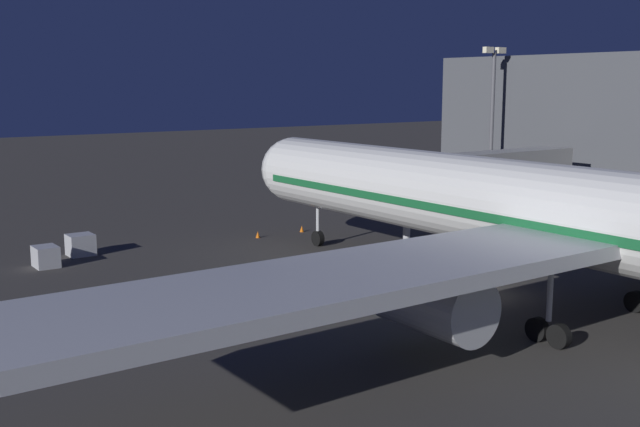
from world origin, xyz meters
The scene contains 8 objects.
ground_plane centered at (0.00, 0.00, 0.00)m, with size 320.00×320.00×0.00m, color #383533.
airliner_at_gate centered at (0.00, 8.76, 5.56)m, with size 59.83×65.21×19.07m.
jet_bridge centered at (-11.38, -12.58, 5.71)m, with size 21.08×3.40×7.24m.
apron_floodlight_mast centered at (-25.50, -22.68, 9.51)m, with size 2.90×0.50×16.19m.
baggage_container_near_belt centered at (19.47, -22.51, 0.73)m, with size 1.54×1.89×1.47m, color #B7BABF.
baggage_container_far_row centered at (16.29, -24.73, 0.79)m, with size 1.84×1.70×1.59m, color #B7BABF.
traffic_cone_nose_port centered at (-2.20, -22.76, 0.28)m, with size 0.36×0.36×0.55m, color orange.
traffic_cone_nose_starboard centered at (2.20, -22.76, 0.28)m, with size 0.36×0.36×0.55m, color orange.
Camera 1 is at (34.09, 30.89, 12.60)m, focal length 43.05 mm.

